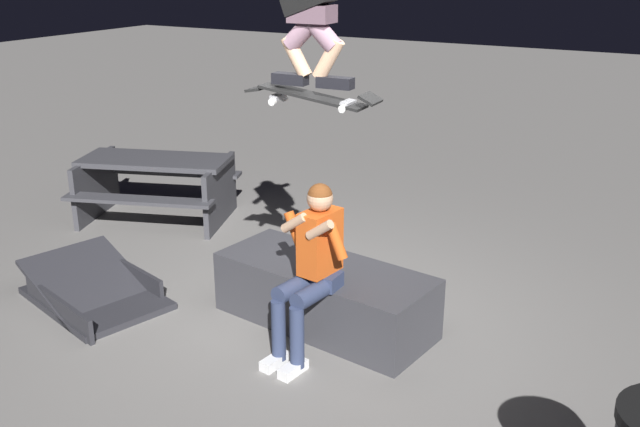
# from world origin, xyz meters

# --- Properties ---
(ground_plane) EXTENTS (40.00, 40.00, 0.00)m
(ground_plane) POSITION_xyz_m (0.00, 0.00, 0.00)
(ground_plane) COLOR slate
(ledge_box_main) EXTENTS (1.95, 1.00, 0.53)m
(ledge_box_main) POSITION_xyz_m (-0.10, 0.01, 0.27)
(ledge_box_main) COLOR #38383D
(ledge_box_main) RESTS_ON ground
(person_sitting_on_ledge) EXTENTS (0.60, 0.78, 1.37)m
(person_sitting_on_ledge) POSITION_xyz_m (-0.24, 0.47, 0.77)
(person_sitting_on_ledge) COLOR #2D3856
(person_sitting_on_ledge) RESTS_ON ground
(skateboard) EXTENTS (1.03, 0.25, 0.14)m
(skateboard) POSITION_xyz_m (-0.19, 0.35, 2.01)
(skateboard) COLOR black
(kicker_ramp) EXTENTS (1.49, 1.21, 0.45)m
(kicker_ramp) POSITION_xyz_m (1.90, 0.67, 0.07)
(kicker_ramp) COLOR #28282D
(kicker_ramp) RESTS_ON ground
(picnic_table_back) EXTENTS (2.05, 1.83, 0.75)m
(picnic_table_back) POSITION_xyz_m (2.85, -1.26, 0.50)
(picnic_table_back) COLOR #38383D
(picnic_table_back) RESTS_ON ground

